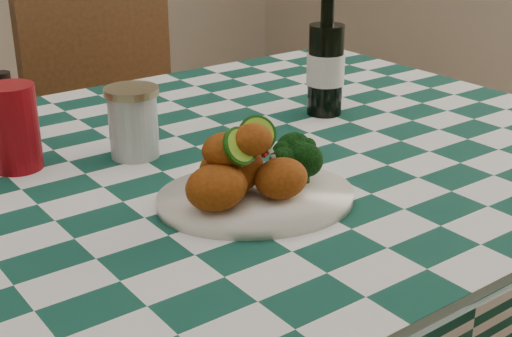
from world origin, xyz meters
TOP-DOWN VIEW (x-y plane):
  - plate at (0.05, -0.19)m, footprint 0.35×0.32m
  - fried_chicken_pile at (0.03, -0.19)m, footprint 0.16×0.12m
  - broccoli_side at (0.13, -0.17)m, footprint 0.08×0.08m
  - red_tumbler at (-0.18, 0.15)m, footprint 0.08×0.08m
  - ketchup_bottle at (-0.15, 0.27)m, footprint 0.08×0.08m
  - mason_jar at (-0.00, 0.09)m, footprint 0.11×0.11m
  - beer_bottle at (0.41, 0.07)m, footprint 0.09×0.09m
  - wooden_chair_right at (0.32, 0.73)m, footprint 0.45×0.48m

SIDE VIEW (x-z plane):
  - wooden_chair_right at x=0.32m, z-range 0.00..0.98m
  - plate at x=0.05m, z-range 0.79..0.80m
  - broccoli_side at x=0.13m, z-range 0.80..0.86m
  - mason_jar at x=0.00m, z-range 0.79..0.90m
  - ketchup_bottle at x=-0.15m, z-range 0.79..0.92m
  - red_tumbler at x=-0.18m, z-range 0.79..0.92m
  - fried_chicken_pile at x=0.03m, z-range 0.80..0.91m
  - beer_bottle at x=0.41m, z-range 0.79..1.03m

